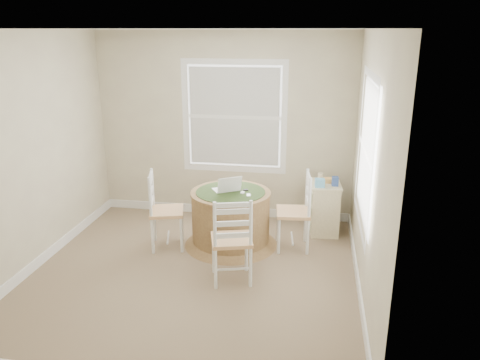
# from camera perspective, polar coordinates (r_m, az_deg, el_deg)

# --- Properties ---
(room) EXTENTS (3.64, 3.64, 2.64)m
(room) POSITION_cam_1_polar(r_m,az_deg,el_deg) (4.97, -3.80, 2.71)
(room) COLOR #91735C
(room) RESTS_ON ground
(round_table) EXTENTS (1.16, 1.16, 0.71)m
(round_table) POSITION_cam_1_polar(r_m,az_deg,el_deg) (5.84, -1.14, -4.38)
(round_table) COLOR olive
(round_table) RESTS_ON ground
(chair_left) EXTENTS (0.50, 0.51, 0.95)m
(chair_left) POSITION_cam_1_polar(r_m,az_deg,el_deg) (5.82, -8.92, -3.74)
(chair_left) COLOR white
(chair_left) RESTS_ON ground
(chair_near) EXTENTS (0.51, 0.50, 0.95)m
(chair_near) POSITION_cam_1_polar(r_m,az_deg,el_deg) (5.00, -1.05, -7.24)
(chair_near) COLOR white
(chair_near) RESTS_ON ground
(chair_right) EXTENTS (0.44, 0.46, 0.95)m
(chair_right) POSITION_cam_1_polar(r_m,az_deg,el_deg) (5.75, 6.49, -3.88)
(chair_right) COLOR white
(chair_right) RESTS_ON ground
(laptop) EXTENTS (0.40, 0.39, 0.22)m
(laptop) POSITION_cam_1_polar(r_m,az_deg,el_deg) (5.76, -1.60, -1.04)
(laptop) COLOR white
(laptop) RESTS_ON round_table
(mouse) EXTENTS (0.07, 0.10, 0.03)m
(mouse) POSITION_cam_1_polar(r_m,az_deg,el_deg) (5.67, 0.29, -1.55)
(mouse) COLOR white
(mouse) RESTS_ON round_table
(phone) EXTENTS (0.06, 0.10, 0.02)m
(phone) POSITION_cam_1_polar(r_m,az_deg,el_deg) (5.61, 1.05, -1.88)
(phone) COLOR #B7BABF
(phone) RESTS_ON round_table
(keys) EXTENTS (0.07, 0.06, 0.02)m
(keys) POSITION_cam_1_polar(r_m,az_deg,el_deg) (5.76, 0.69, -1.27)
(keys) COLOR black
(keys) RESTS_ON round_table
(corner_chest) EXTENTS (0.42, 0.55, 0.68)m
(corner_chest) POSITION_cam_1_polar(r_m,az_deg,el_deg) (6.31, 10.23, -3.34)
(corner_chest) COLOR #F9EDBB
(corner_chest) RESTS_ON ground
(tissue_box) EXTENTS (0.13, 0.13, 0.10)m
(tissue_box) POSITION_cam_1_polar(r_m,az_deg,el_deg) (6.06, 9.80, -0.30)
(tissue_box) COLOR #60B0DD
(tissue_box) RESTS_ON corner_chest
(box_yellow) EXTENTS (0.16, 0.11, 0.06)m
(box_yellow) POSITION_cam_1_polar(r_m,az_deg,el_deg) (6.23, 10.82, -0.06)
(box_yellow) COLOR #EFAE54
(box_yellow) RESTS_ON corner_chest
(box_blue) EXTENTS (0.09, 0.09, 0.12)m
(box_blue) POSITION_cam_1_polar(r_m,az_deg,el_deg) (6.12, 11.40, -0.12)
(box_blue) COLOR #304B91
(box_blue) RESTS_ON corner_chest
(cup_cream) EXTENTS (0.07, 0.07, 0.09)m
(cup_cream) POSITION_cam_1_polar(r_m,az_deg,el_deg) (6.32, 9.87, 0.39)
(cup_cream) COLOR beige
(cup_cream) RESTS_ON corner_chest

